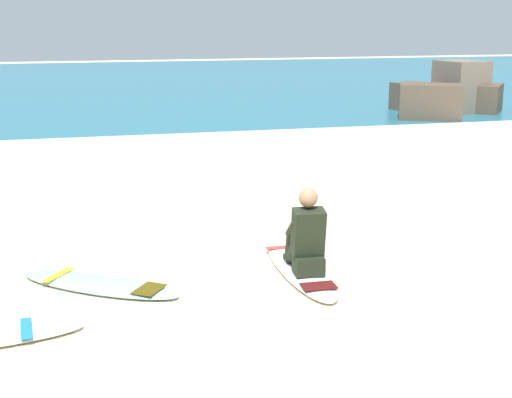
{
  "coord_description": "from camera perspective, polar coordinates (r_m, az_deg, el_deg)",
  "views": [
    {
      "loc": [
        -1.96,
        -7.36,
        2.83
      ],
      "look_at": [
        0.21,
        1.29,
        0.55
      ],
      "focal_mm": 50.73,
      "sensor_mm": 36.0,
      "label": 1
    }
  ],
  "objects": [
    {
      "name": "surfer_seated",
      "position": [
        7.98,
        3.99,
        -3.16
      ],
      "size": [
        0.4,
        0.72,
        0.95
      ],
      "color": "black",
      "rests_on": "surfboard_main"
    },
    {
      "name": "ground_plane",
      "position": [
        8.12,
        0.78,
        -6.05
      ],
      "size": [
        80.0,
        80.0,
        0.0
      ],
      "primitive_type": "plane",
      "color": "beige"
    },
    {
      "name": "surfboard_spare_near",
      "position": [
        7.94,
        -12.22,
        -6.6
      ],
      "size": [
        1.84,
        1.53,
        0.08
      ],
      "color": "#9ED1E5",
      "rests_on": "ground"
    },
    {
      "name": "surfboard_main",
      "position": [
        8.31,
        3.46,
        -5.35
      ],
      "size": [
        0.56,
        2.25,
        0.08
      ],
      "color": "white",
      "rests_on": "ground"
    },
    {
      "name": "breaking_foam",
      "position": [
        16.71,
        -7.19,
        4.67
      ],
      "size": [
        80.0,
        0.9,
        0.11
      ],
      "primitive_type": "cube",
      "color": "white",
      "rests_on": "ground"
    },
    {
      "name": "rock_outcrop_distant",
      "position": [
        21.56,
        15.07,
        7.76
      ],
      "size": [
        3.89,
        3.29,
        1.56
      ],
      "color": "brown",
      "rests_on": "ground"
    },
    {
      "name": "sea",
      "position": [
        30.25,
        -10.45,
        8.84
      ],
      "size": [
        80.0,
        28.0,
        0.1
      ],
      "primitive_type": "cube",
      "color": "teal",
      "rests_on": "ground"
    }
  ]
}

